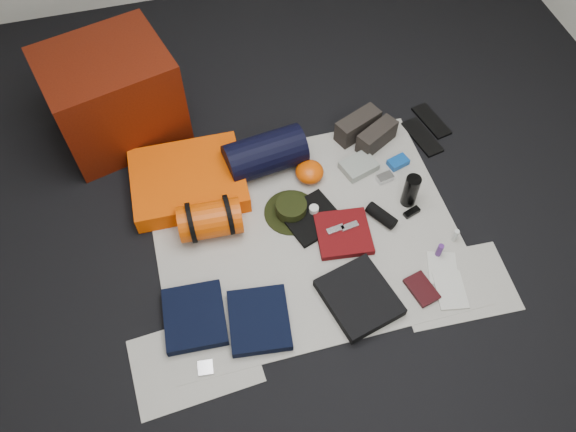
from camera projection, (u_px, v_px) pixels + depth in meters
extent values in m
cube|color=black|center=(306.00, 234.00, 3.04)|extent=(4.50, 4.50, 0.02)
cube|color=beige|center=(306.00, 232.00, 3.03)|extent=(1.60, 1.30, 0.01)
cube|color=beige|center=(195.00, 361.00, 2.63)|extent=(0.61, 0.44, 0.00)
cube|color=beige|center=(455.00, 285.00, 2.85)|extent=(0.60, 0.43, 0.00)
cube|color=#501205|center=(113.00, 96.00, 3.21)|extent=(0.80, 0.72, 0.56)
cube|color=#F24F02|center=(188.00, 180.00, 3.15)|extent=(0.63, 0.52, 0.11)
cylinder|color=#CB4203|center=(210.00, 220.00, 2.95)|extent=(0.34, 0.21, 0.19)
cylinder|color=black|center=(191.00, 223.00, 2.93)|extent=(0.02, 0.22, 0.22)
cylinder|color=black|center=(229.00, 215.00, 2.96)|extent=(0.03, 0.22, 0.22)
cylinder|color=black|center=(265.00, 154.00, 3.17)|extent=(0.48, 0.29, 0.24)
cylinder|color=black|center=(291.00, 212.00, 3.09)|extent=(0.39, 0.39, 0.01)
cylinder|color=black|center=(291.00, 208.00, 3.06)|extent=(0.17, 0.17, 0.07)
cube|color=#292420|center=(358.00, 126.00, 3.36)|extent=(0.30, 0.21, 0.14)
cube|color=#292420|center=(377.00, 136.00, 3.32)|extent=(0.28, 0.21, 0.13)
cube|color=black|center=(422.00, 137.00, 3.40)|extent=(0.17, 0.31, 0.02)
cube|color=black|center=(431.00, 121.00, 3.47)|extent=(0.16, 0.30, 0.02)
cube|color=black|center=(195.00, 317.00, 2.72)|extent=(0.31, 0.35, 0.05)
cube|color=black|center=(259.00, 320.00, 2.72)|extent=(0.33, 0.36, 0.05)
cube|color=black|center=(359.00, 297.00, 2.78)|extent=(0.40, 0.43, 0.06)
cube|color=black|center=(312.00, 218.00, 3.06)|extent=(0.35, 0.34, 0.03)
cube|color=#58090B|center=(343.00, 233.00, 3.00)|extent=(0.31, 0.31, 0.04)
ellipsoid|color=#CB4203|center=(310.00, 172.00, 3.19)|extent=(0.20, 0.20, 0.11)
cube|color=gray|center=(359.00, 166.00, 3.25)|extent=(0.23, 0.20, 0.05)
cylinder|color=black|center=(411.00, 191.00, 3.05)|extent=(0.08, 0.08, 0.21)
cylinder|color=black|center=(381.00, 216.00, 3.04)|extent=(0.15, 0.19, 0.07)
cube|color=silver|center=(385.00, 178.00, 3.21)|extent=(0.10, 0.07, 0.04)
cube|color=#0F4595|center=(398.00, 162.00, 3.27)|extent=(0.13, 0.10, 0.04)
cylinder|color=#4B226D|center=(439.00, 250.00, 2.91)|extent=(0.03, 0.03, 0.09)
cylinder|color=silver|center=(455.00, 235.00, 2.96)|extent=(0.03, 0.03, 0.08)
cube|color=black|center=(422.00, 289.00, 2.82)|extent=(0.15, 0.19, 0.02)
cube|color=#BABBB2|center=(450.00, 290.00, 2.83)|extent=(0.18, 0.24, 0.01)
cube|color=#BABBB2|center=(442.00, 268.00, 2.90)|extent=(0.20, 0.23, 0.01)
cube|color=black|center=(412.00, 212.00, 3.08)|extent=(0.10, 0.07, 0.02)
cube|color=silver|center=(205.00, 368.00, 2.60)|extent=(0.08, 0.08, 0.01)
cylinder|color=silver|center=(314.00, 209.00, 3.05)|extent=(0.05, 0.05, 0.03)
cube|color=silver|center=(335.00, 229.00, 2.98)|extent=(0.10, 0.05, 0.01)
cube|color=silver|center=(350.00, 226.00, 2.99)|extent=(0.10, 0.05, 0.01)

